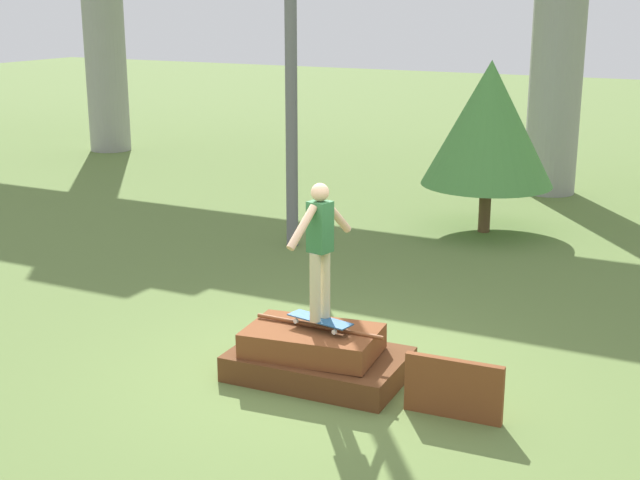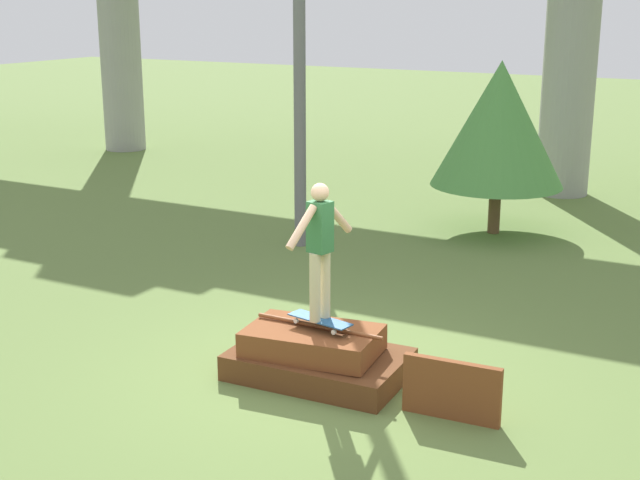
# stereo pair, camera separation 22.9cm
# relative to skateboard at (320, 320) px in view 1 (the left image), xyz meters

# --- Properties ---
(ground_plane) EXTENTS (80.00, 80.00, 0.00)m
(ground_plane) POSITION_rel_skateboard_xyz_m (-0.04, 0.05, -0.70)
(ground_plane) COLOR olive
(scrap_pile) EXTENTS (1.96, 1.29, 0.62)m
(scrap_pile) POSITION_rel_skateboard_xyz_m (-0.06, 0.03, -0.45)
(scrap_pile) COLOR #5B3319
(scrap_pile) RESTS_ON ground_plane
(scrap_plank_loose) EXTENTS (1.01, 0.14, 0.63)m
(scrap_plank_loose) POSITION_rel_skateboard_xyz_m (1.63, -0.22, -0.38)
(scrap_plank_loose) COLOR brown
(scrap_plank_loose) RESTS_ON ground_plane
(skateboard) EXTENTS (0.80, 0.36, 0.09)m
(skateboard) POSITION_rel_skateboard_xyz_m (0.00, 0.00, 0.00)
(skateboard) COLOR #23517F
(skateboard) RESTS_ON scrap_pile
(skater) EXTENTS (0.29, 1.05, 1.52)m
(skater) POSITION_rel_skateboard_xyz_m (-0.00, -0.00, 0.88)
(skater) COLOR #C6B78E
(skater) RESTS_ON skateboard
(tree_behind_left) EXTENTS (2.34, 2.34, 3.07)m
(tree_behind_left) POSITION_rel_skateboard_xyz_m (-0.29, 7.07, 1.27)
(tree_behind_left) COLOR brown
(tree_behind_left) RESTS_ON ground_plane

